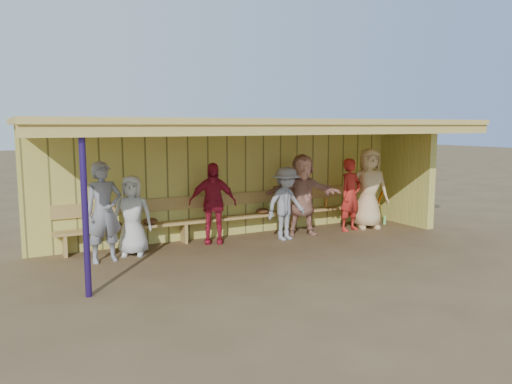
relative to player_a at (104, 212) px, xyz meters
The scene contains 11 objects.
ground 3.16m from the player_a, ahead, with size 90.00×90.00×0.00m, color brown.
player_a is the anchor object (origin of this frame).
player_b 0.61m from the player_a, 23.06° to the left, with size 0.73×0.47×1.49m, color silver.
player_d 2.28m from the player_a, 10.88° to the left, with size 0.96×0.40×1.64m, color #AE1B32.
player_e 3.71m from the player_a, ahead, with size 0.99×0.57×1.53m, color gray.
player_f 4.26m from the player_a, ahead, with size 1.65×0.52×1.78m, color tan.
player_g 5.49m from the player_a, ahead, with size 0.60×0.39×1.64m, color red.
player_h 6.04m from the player_a, ahead, with size 0.91×0.59×1.86m, color #E2BB7F.
dugout_structure 3.52m from the player_a, ahead, with size 8.80×3.20×2.50m.
bench 3.14m from the player_a, 14.46° to the left, with size 7.60×0.34×0.93m.
dugout_equipment 2.61m from the player_a, 14.57° to the left, with size 6.58×0.62×0.80m.
Camera 1 is at (-4.70, -8.46, 2.39)m, focal length 35.00 mm.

